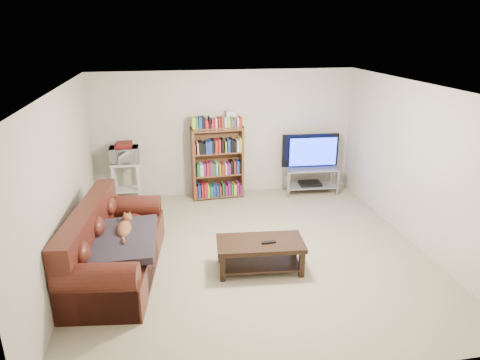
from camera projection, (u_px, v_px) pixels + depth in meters
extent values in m
plane|color=tan|center=(251.00, 252.00, 6.32)|extent=(5.00, 5.00, 0.00)
plane|color=white|center=(253.00, 88.00, 5.51)|extent=(5.00, 5.00, 0.00)
plane|color=beige|center=(226.00, 134.00, 8.23)|extent=(5.00, 0.00, 5.00)
plane|color=beige|center=(313.00, 271.00, 3.60)|extent=(5.00, 0.00, 5.00)
plane|color=beige|center=(62.00, 187.00, 5.50)|extent=(0.00, 5.00, 5.00)
plane|color=beige|center=(417.00, 166.00, 6.34)|extent=(0.00, 5.00, 5.00)
cube|color=#491B12|center=(119.00, 258.00, 5.74)|extent=(1.23, 2.33, 0.43)
cube|color=#491B12|center=(90.00, 241.00, 5.63)|extent=(0.53, 2.25, 0.93)
cube|color=#491B12|center=(99.00, 299.00, 4.79)|extent=(0.94, 0.35, 0.55)
cube|color=#491B12|center=(132.00, 222.00, 6.66)|extent=(0.94, 0.35, 0.55)
cube|color=#2C2630|center=(121.00, 240.00, 5.49)|extent=(0.91, 1.16, 0.19)
cube|color=black|center=(260.00, 243.00, 5.75)|extent=(1.22, 0.68, 0.06)
cube|color=black|center=(260.00, 263.00, 5.85)|extent=(1.09, 0.61, 0.03)
cube|color=black|center=(223.00, 268.00, 5.56)|extent=(0.08, 0.08, 0.37)
cube|color=black|center=(302.00, 264.00, 5.65)|extent=(0.08, 0.08, 0.37)
cube|color=black|center=(221.00, 251.00, 5.99)|extent=(0.08, 0.08, 0.37)
cube|color=black|center=(294.00, 247.00, 6.09)|extent=(0.08, 0.08, 0.37)
cube|color=black|center=(269.00, 242.00, 5.69)|extent=(0.19, 0.07, 0.02)
cube|color=#999EA3|center=(311.00, 168.00, 8.44)|extent=(1.07, 0.52, 0.03)
cube|color=#999EA3|center=(310.00, 185.00, 8.56)|extent=(1.02, 0.50, 0.02)
cube|color=gray|center=(288.00, 185.00, 8.27)|extent=(0.05, 0.05, 0.53)
cube|color=gray|center=(338.00, 182.00, 8.39)|extent=(0.05, 0.05, 0.53)
cube|color=gray|center=(284.00, 178.00, 8.65)|extent=(0.05, 0.05, 0.53)
cube|color=gray|center=(331.00, 176.00, 8.77)|extent=(0.05, 0.05, 0.53)
imported|color=black|center=(312.00, 152.00, 8.32)|extent=(1.14, 0.20, 0.65)
cube|color=black|center=(310.00, 183.00, 8.55)|extent=(0.43, 0.31, 0.06)
cube|color=brown|center=(193.00, 165.00, 8.03)|extent=(0.06, 0.30, 1.40)
cube|color=brown|center=(241.00, 161.00, 8.24)|extent=(0.06, 0.30, 1.40)
cube|color=brown|center=(217.00, 127.00, 7.90)|extent=(0.99, 0.35, 0.03)
cube|color=maroon|center=(205.00, 125.00, 7.84)|extent=(0.29, 0.23, 0.08)
cube|color=silver|center=(125.00, 163.00, 7.76)|extent=(0.52, 0.38, 0.04)
cube|color=silver|center=(128.00, 189.00, 7.93)|extent=(0.47, 0.34, 0.03)
cube|color=silver|center=(114.00, 188.00, 7.72)|extent=(0.05, 0.05, 0.79)
cube|color=silver|center=(139.00, 186.00, 7.80)|extent=(0.05, 0.05, 0.79)
cube|color=silver|center=(116.00, 183.00, 7.99)|extent=(0.05, 0.05, 0.79)
cube|color=silver|center=(140.00, 181.00, 8.07)|extent=(0.05, 0.05, 0.79)
imported|color=silver|center=(124.00, 155.00, 7.70)|extent=(0.51, 0.35, 0.28)
cube|color=maroon|center=(124.00, 146.00, 7.65)|extent=(0.30, 0.27, 0.05)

